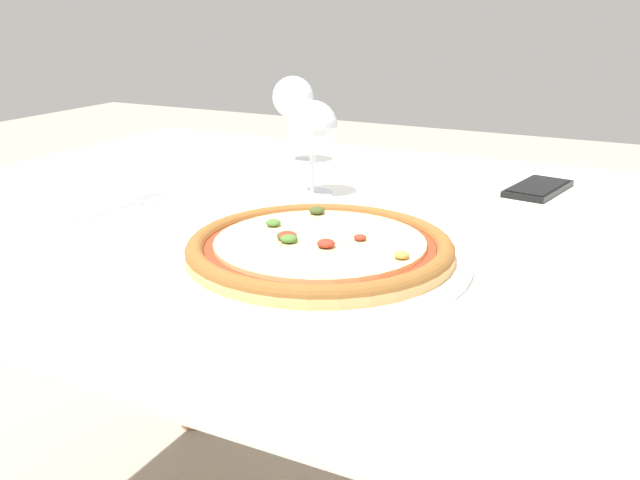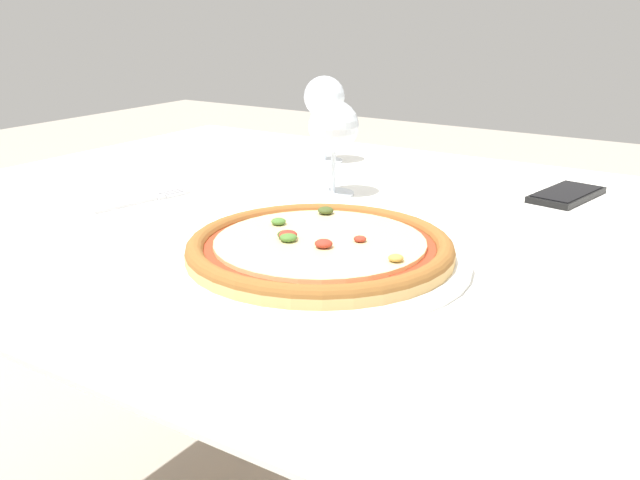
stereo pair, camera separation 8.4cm
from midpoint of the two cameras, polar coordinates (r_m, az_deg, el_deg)
The scene contains 6 objects.
dining_table at distance 1.07m, azimuth -3.79°, elevation -2.45°, with size 1.30×1.02×0.75m.
pizza_plate at distance 0.84m, azimuth -2.85°, elevation -0.89°, with size 0.36×0.36×0.04m.
fork at distance 1.13m, azimuth -17.70°, elevation 2.60°, with size 0.05×0.17×0.00m.
wine_glass_far_left at distance 1.36m, azimuth -3.97°, elevation 11.10°, with size 0.08×0.08×0.16m.
wine_glass_far_right at distance 1.13m, azimuth -2.78°, elevation 8.89°, with size 0.08×0.08×0.15m.
cell_phone at distance 1.21m, azimuth 15.19°, elevation 3.99°, with size 0.09×0.15×0.01m.
Camera 1 is at (0.48, -0.88, 1.05)m, focal length 40.00 mm.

